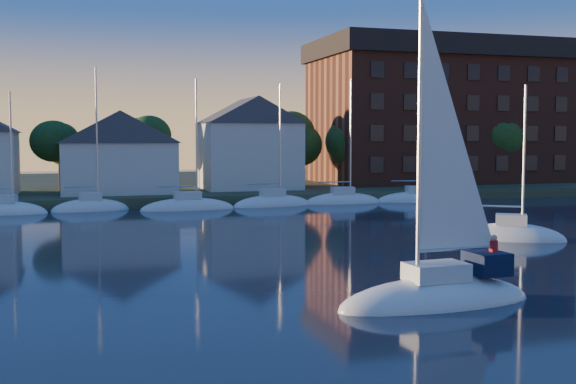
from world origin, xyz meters
name	(u,v)px	position (x,y,z in m)	size (l,w,h in m)	color
ground	(489,379)	(0.00, 0.00, 0.00)	(260.00, 260.00, 0.00)	black
shoreline_land	(158,189)	(0.00, 75.00, 0.00)	(160.00, 50.00, 2.00)	#353C23
wooden_dock	(186,206)	(0.00, 52.00, 0.00)	(120.00, 3.00, 1.00)	brown
clubhouse_centre	(118,151)	(-6.00, 57.00, 5.13)	(11.55, 8.40, 8.08)	silver
clubhouse_east	(250,142)	(8.00, 59.00, 6.00)	(10.50, 8.40, 9.80)	silver
condo_block	(439,111)	(34.00, 64.95, 9.79)	(31.00, 17.00, 17.40)	brown
tree_line	(188,132)	(2.00, 63.00, 7.18)	(93.40, 5.40, 8.90)	#332117
moored_fleet	(102,210)	(-8.00, 49.00, 0.10)	(71.50, 2.40, 12.05)	white
hero_sailboat	(439,290)	(3.02, 8.28, 0.56)	(8.52, 3.18, 13.21)	white
drifting_sailboat_right	(511,238)	(16.16, 22.84, 0.10)	(6.94, 5.61, 10.91)	white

